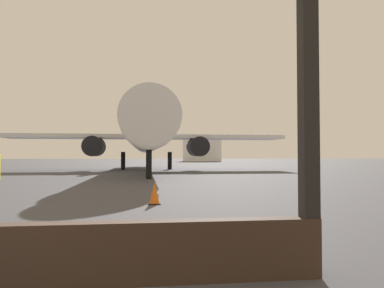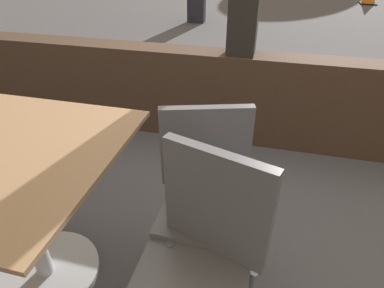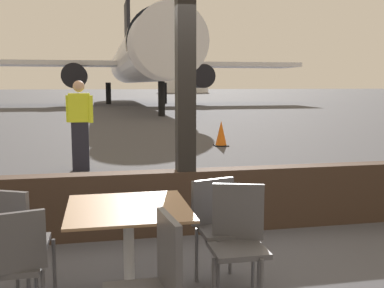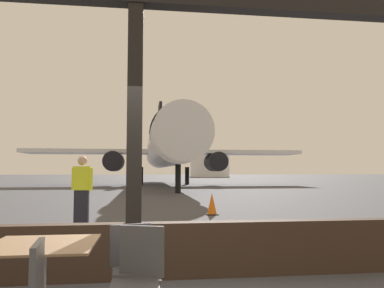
{
  "view_description": "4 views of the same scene",
  "coord_description": "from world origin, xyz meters",
  "px_view_note": "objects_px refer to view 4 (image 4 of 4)",
  "views": [
    {
      "loc": [
        1.97,
        -4.35,
        1.48
      ],
      "look_at": [
        5.28,
        20.83,
        2.25
      ],
      "focal_mm": 34.69,
      "sensor_mm": 36.0,
      "label": 1
    },
    {
      "loc": [
        0.23,
        -2.42,
        1.47
      ],
      "look_at": [
        -0.04,
        -1.32,
        0.74
      ],
      "focal_mm": 30.7,
      "sensor_mm": 36.0,
      "label": 2
    },
    {
      "loc": [
        -0.93,
        -4.87,
        1.67
      ],
      "look_at": [
        -0.02,
        -0.44,
        1.07
      ],
      "focal_mm": 42.24,
      "sensor_mm": 36.0,
      "label": 3
    },
    {
      "loc": [
        0.12,
        -5.0,
        1.39
      ],
      "look_at": [
        3.13,
        18.17,
        3.08
      ],
      "focal_mm": 35.14,
      "sensor_mm": 36.0,
      "label": 4
    }
  ],
  "objects_px": {
    "dining_table": "(41,277)",
    "fuel_storage_tank": "(210,164)",
    "cafe_chair_window_left": "(134,262)",
    "ground_crew_worker": "(82,192)",
    "airplane": "(166,148)",
    "cafe_chair_aisle_left": "(138,271)",
    "traffic_cone": "(212,204)"
  },
  "relations": [
    {
      "from": "cafe_chair_window_left",
      "to": "airplane",
      "type": "distance_m",
      "value": 32.81
    },
    {
      "from": "cafe_chair_window_left",
      "to": "fuel_storage_tank",
      "type": "relative_size",
      "value": 0.09
    },
    {
      "from": "ground_crew_worker",
      "to": "traffic_cone",
      "type": "xyz_separation_m",
      "value": [
        3.6,
        2.85,
        -0.57
      ]
    },
    {
      "from": "dining_table",
      "to": "ground_crew_worker",
      "type": "distance_m",
      "value": 5.68
    },
    {
      "from": "ground_crew_worker",
      "to": "traffic_cone",
      "type": "height_order",
      "value": "ground_crew_worker"
    },
    {
      "from": "cafe_chair_window_left",
      "to": "cafe_chair_aisle_left",
      "type": "bearing_deg",
      "value": -82.22
    },
    {
      "from": "fuel_storage_tank",
      "to": "dining_table",
      "type": "bearing_deg",
      "value": -101.04
    },
    {
      "from": "dining_table",
      "to": "ground_crew_worker",
      "type": "xyz_separation_m",
      "value": [
        -0.56,
        5.63,
        0.42
      ]
    },
    {
      "from": "cafe_chair_aisle_left",
      "to": "traffic_cone",
      "type": "relative_size",
      "value": 1.31
    },
    {
      "from": "cafe_chair_window_left",
      "to": "ground_crew_worker",
      "type": "height_order",
      "value": "ground_crew_worker"
    },
    {
      "from": "dining_table",
      "to": "cafe_chair_window_left",
      "type": "bearing_deg",
      "value": 18.09
    },
    {
      "from": "cafe_chair_aisle_left",
      "to": "fuel_storage_tank",
      "type": "relative_size",
      "value": 0.09
    },
    {
      "from": "dining_table",
      "to": "ground_crew_worker",
      "type": "height_order",
      "value": "ground_crew_worker"
    },
    {
      "from": "dining_table",
      "to": "cafe_chair_window_left",
      "type": "relative_size",
      "value": 1.02
    },
    {
      "from": "cafe_chair_window_left",
      "to": "ground_crew_worker",
      "type": "bearing_deg",
      "value": 103.9
    },
    {
      "from": "cafe_chair_aisle_left",
      "to": "airplane",
      "type": "height_order",
      "value": "airplane"
    },
    {
      "from": "airplane",
      "to": "traffic_cone",
      "type": "height_order",
      "value": "airplane"
    },
    {
      "from": "cafe_chair_aisle_left",
      "to": "ground_crew_worker",
      "type": "xyz_separation_m",
      "value": [
        -1.38,
        5.73,
        0.37
      ]
    },
    {
      "from": "dining_table",
      "to": "cafe_chair_window_left",
      "type": "height_order",
      "value": "cafe_chair_window_left"
    },
    {
      "from": "traffic_cone",
      "to": "cafe_chair_aisle_left",
      "type": "bearing_deg",
      "value": -104.53
    },
    {
      "from": "cafe_chair_aisle_left",
      "to": "ground_crew_worker",
      "type": "relative_size",
      "value": 0.52
    },
    {
      "from": "traffic_cone",
      "to": "fuel_storage_tank",
      "type": "bearing_deg",
      "value": 79.93
    },
    {
      "from": "ground_crew_worker",
      "to": "traffic_cone",
      "type": "relative_size",
      "value": 2.51
    },
    {
      "from": "dining_table",
      "to": "airplane",
      "type": "xyz_separation_m",
      "value": [
        3.05,
        32.84,
        3.12
      ]
    },
    {
      "from": "dining_table",
      "to": "fuel_storage_tank",
      "type": "bearing_deg",
      "value": 78.96
    },
    {
      "from": "airplane",
      "to": "ground_crew_worker",
      "type": "relative_size",
      "value": 18.55
    },
    {
      "from": "ground_crew_worker",
      "to": "fuel_storage_tank",
      "type": "height_order",
      "value": "fuel_storage_tank"
    },
    {
      "from": "cafe_chair_window_left",
      "to": "traffic_cone",
      "type": "height_order",
      "value": "cafe_chair_window_left"
    },
    {
      "from": "fuel_storage_tank",
      "to": "ground_crew_worker",
      "type": "bearing_deg",
      "value": -102.15
    },
    {
      "from": "cafe_chair_aisle_left",
      "to": "ground_crew_worker",
      "type": "height_order",
      "value": "ground_crew_worker"
    },
    {
      "from": "traffic_cone",
      "to": "dining_table",
      "type": "bearing_deg",
      "value": -109.75
    },
    {
      "from": "airplane",
      "to": "fuel_storage_tank",
      "type": "xyz_separation_m",
      "value": [
        14.12,
        55.13,
        -0.58
      ]
    }
  ]
}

